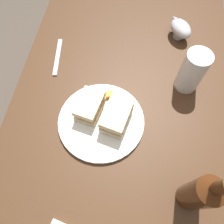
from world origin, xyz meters
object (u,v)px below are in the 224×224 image
plate (100,121)px  sandwich_half_right (89,106)px  cider_bottle (200,193)px  sandwich_half_left (116,115)px  pint_glass (190,73)px  gravy_boat (180,28)px  fork (57,57)px

plate → sandwich_half_right: 0.06m
sandwich_half_right → cider_bottle: 0.40m
sandwich_half_left → pint_glass: (0.18, -0.23, 0.02)m
sandwich_half_left → gravy_boat: 0.47m
sandwich_half_right → fork: size_ratio=0.67×
plate → fork: bearing=39.6°
pint_glass → fork: bearing=82.2°
sandwich_half_right → pint_glass: size_ratio=0.78×
sandwich_half_left → sandwich_half_right: bearing=75.5°
sandwich_half_right → gravy_boat: (0.40, -0.30, -0.00)m
sandwich_half_left → plate: bearing=98.4°
sandwich_half_right → gravy_boat: size_ratio=0.97×
pint_glass → cider_bottle: bearing=179.4°
sandwich_half_left → gravy_boat: bearing=-26.5°
fork → cider_bottle: bearing=40.6°
fork → pint_glass: bearing=75.8°
cider_bottle → fork: 0.68m
sandwich_half_left → pint_glass: 0.29m
sandwich_half_left → cider_bottle: cider_bottle is taller
gravy_boat → fork: size_ratio=0.69×
pint_glass → gravy_boat: bearing=5.4°
plate → sandwich_half_right: bearing=52.6°
sandwich_half_left → sandwich_half_right: 0.09m
pint_glass → fork: (0.07, 0.49, -0.06)m
plate → pint_glass: (0.19, -0.28, 0.06)m
gravy_boat → fork: bearing=110.2°
fork → sandwich_half_right: bearing=30.8°
cider_bottle → fork: bearing=47.0°
sandwich_half_left → gravy_boat: (0.42, -0.21, -0.01)m
sandwich_half_right → cider_bottle: cider_bottle is taller
plate → gravy_boat: (0.43, -0.26, 0.03)m
sandwich_half_left → gravy_boat: size_ratio=1.11×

